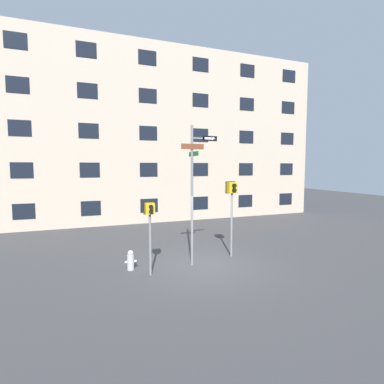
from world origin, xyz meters
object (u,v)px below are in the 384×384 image
object	(u,v)px
pedestrian_signal_left	(150,219)
pedestrian_signal_right	(232,197)
fire_hydrant	(131,260)
street_sign_pole	(194,184)

from	to	relation	value
pedestrian_signal_left	pedestrian_signal_right	size ratio (longest dim) A/B	0.81
pedestrian_signal_right	fire_hydrant	bearing A→B (deg)	-178.11
pedestrian_signal_right	street_sign_pole	bearing A→B (deg)	-167.51
pedestrian_signal_left	fire_hydrant	distance (m)	1.78
pedestrian_signal_left	pedestrian_signal_right	xyz separation A→B (m)	(3.44, 0.88, 0.48)
street_sign_pole	pedestrian_signal_right	xyz separation A→B (m)	(1.73, 0.38, -0.56)
street_sign_pole	pedestrian_signal_left	distance (m)	2.06
street_sign_pole	pedestrian_signal_right	size ratio (longest dim) A/B	1.68
pedestrian_signal_left	pedestrian_signal_right	distance (m)	3.58
street_sign_pole	fire_hydrant	size ratio (longest dim) A/B	7.30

